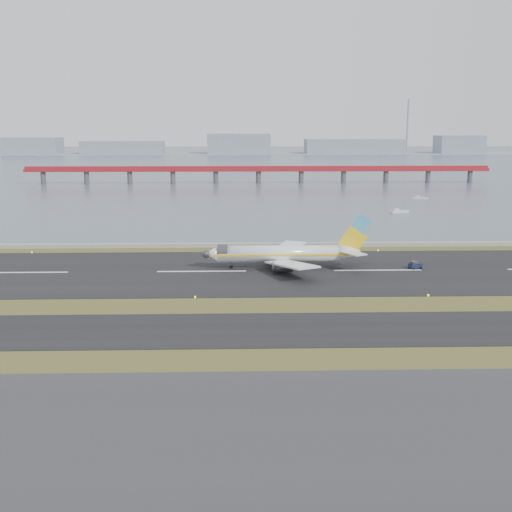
# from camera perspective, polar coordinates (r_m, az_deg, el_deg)

# --- Properties ---
(ground) EXTENTS (1000.00, 1000.00, 0.00)m
(ground) POSITION_cam_1_polar(r_m,az_deg,el_deg) (116.26, -5.66, -4.75)
(ground) COLOR #404D1B
(ground) RESTS_ON ground
(apron_strip) EXTENTS (1000.00, 50.00, 0.10)m
(apron_strip) POSITION_cam_1_polar(r_m,az_deg,el_deg) (65.57, -9.12, -18.38)
(apron_strip) COLOR #303032
(apron_strip) RESTS_ON ground
(taxiway_strip) EXTENTS (1000.00, 18.00, 0.10)m
(taxiway_strip) POSITION_cam_1_polar(r_m,az_deg,el_deg) (104.81, -6.11, -6.57)
(taxiway_strip) COLOR black
(taxiway_strip) RESTS_ON ground
(runway_strip) EXTENTS (1000.00, 45.00, 0.10)m
(runway_strip) POSITION_cam_1_polar(r_m,az_deg,el_deg) (145.22, -4.86, -1.39)
(runway_strip) COLOR black
(runway_strip) RESTS_ON ground
(seawall) EXTENTS (1000.00, 2.50, 1.00)m
(seawall) POSITION_cam_1_polar(r_m,az_deg,el_deg) (174.45, -4.32, 0.98)
(seawall) COLOR gray
(seawall) RESTS_ON ground
(bay_water) EXTENTS (1400.00, 800.00, 1.30)m
(bay_water) POSITION_cam_1_polar(r_m,az_deg,el_deg) (572.25, -2.49, 8.36)
(bay_water) COLOR #435160
(bay_water) RESTS_ON ground
(red_pier) EXTENTS (260.00, 5.00, 10.20)m
(red_pier) POSITION_cam_1_polar(r_m,az_deg,el_deg) (362.34, 0.23, 7.62)
(red_pier) COLOR maroon
(red_pier) RESTS_ON ground
(far_shoreline) EXTENTS (1400.00, 80.00, 60.50)m
(far_shoreline) POSITION_cam_1_polar(r_m,az_deg,el_deg) (731.76, -1.23, 9.56)
(far_shoreline) COLOR gray
(far_shoreline) RESTS_ON ground
(airliner) EXTENTS (38.52, 32.89, 12.80)m
(airliner) POSITION_cam_1_polar(r_m,az_deg,el_deg) (147.49, 2.65, 0.20)
(airliner) COLOR white
(airliner) RESTS_ON ground
(pushback_tug) EXTENTS (3.25, 2.58, 1.82)m
(pushback_tug) POSITION_cam_1_polar(r_m,az_deg,el_deg) (151.69, 13.95, -0.81)
(pushback_tug) COLOR #121933
(pushback_tug) RESTS_ON ground
(workboat_near) EXTENTS (7.46, 4.42, 1.73)m
(workboat_near) POSITION_cam_1_polar(r_m,az_deg,el_deg) (246.89, 12.57, 3.89)
(workboat_near) COLOR silver
(workboat_near) RESTS_ON ground
(workboat_far) EXTENTS (7.01, 4.34, 1.63)m
(workboat_far) POSITION_cam_1_polar(r_m,az_deg,el_deg) (294.43, 14.38, 5.01)
(workboat_far) COLOR silver
(workboat_far) RESTS_ON ground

